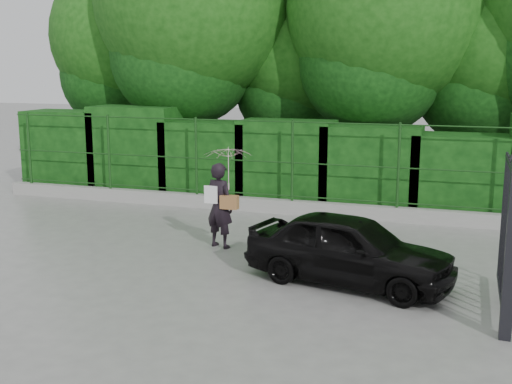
% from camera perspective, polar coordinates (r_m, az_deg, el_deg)
% --- Properties ---
extents(ground, '(80.00, 80.00, 0.00)m').
position_cam_1_polar(ground, '(10.40, -5.50, -7.07)').
color(ground, gray).
extents(kerb, '(14.00, 0.25, 0.30)m').
position_cam_1_polar(kerb, '(14.45, 1.68, -1.24)').
color(kerb, '#9E9E99').
rests_on(kerb, ground).
extents(fence, '(14.13, 0.06, 1.80)m').
position_cam_1_polar(fence, '(14.20, 2.55, 2.84)').
color(fence, '#174015').
rests_on(fence, kerb).
extents(hedge, '(14.20, 1.20, 2.25)m').
position_cam_1_polar(hedge, '(15.25, 2.54, 2.74)').
color(hedge, black).
rests_on(hedge, ground).
extents(trees, '(17.10, 6.15, 8.08)m').
position_cam_1_polar(trees, '(17.07, 8.82, 15.61)').
color(trees, black).
rests_on(trees, ground).
extents(gate, '(0.22, 2.33, 2.36)m').
position_cam_1_polar(gate, '(8.57, 21.62, -3.50)').
color(gate, black).
rests_on(gate, ground).
extents(woman, '(0.90, 0.87, 1.84)m').
position_cam_1_polar(woman, '(11.47, -2.77, 0.87)').
color(woman, black).
rests_on(woman, ground).
extents(car, '(3.37, 1.95, 1.08)m').
position_cam_1_polar(car, '(9.78, 8.31, -5.02)').
color(car, black).
rests_on(car, ground).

